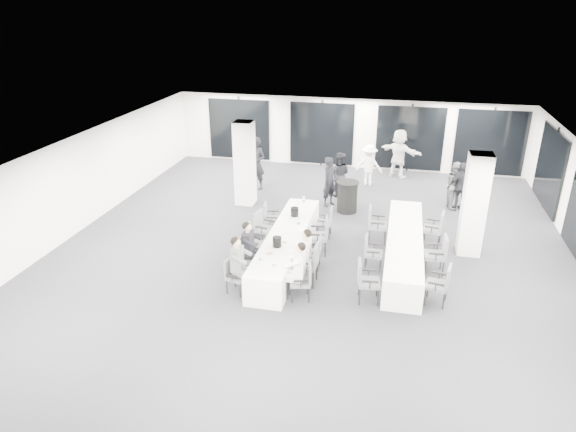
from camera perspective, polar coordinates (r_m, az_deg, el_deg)
name	(u,v)px	position (r m, az deg, el deg)	size (l,w,h in m)	color
room	(349,194)	(14.42, 6.83, 2.42)	(14.04, 16.04, 2.84)	#24252A
column_left	(245,163)	(17.06, -4.83, 5.84)	(0.60, 0.60, 2.80)	silver
column_right	(474,205)	(14.40, 19.99, 1.17)	(0.60, 0.60, 2.80)	silver
banquet_table_main	(286,246)	(13.63, -0.17, -3.31)	(0.90, 5.00, 0.75)	white
banquet_table_side	(404,248)	(13.82, 12.75, -3.53)	(0.90, 5.00, 0.75)	white
cocktail_table	(347,197)	(16.69, 6.60, 2.16)	(0.73, 0.73, 1.02)	black
chair_main_left_near	(234,273)	(12.15, -6.00, -6.35)	(0.52, 0.55, 0.86)	#494B50
chair_main_left_second	(245,254)	(12.85, -4.84, -4.21)	(0.59, 0.62, 0.98)	#494B50
chair_main_left_mid	(252,241)	(13.42, -4.02, -2.80)	(0.57, 0.62, 1.03)	#494B50
chair_main_left_fourth	(263,226)	(14.34, -2.82, -1.13)	(0.58, 0.62, 0.98)	#494B50
chair_main_left_far	(270,217)	(15.02, -2.04, -0.08)	(0.54, 0.57, 0.93)	#494B50
chair_main_right_near	(304,279)	(11.81, 1.77, -6.97)	(0.55, 0.58, 0.91)	#494B50
chair_main_right_second	(310,262)	(12.37, 2.46, -5.09)	(0.54, 0.60, 1.04)	#494B50
chair_main_right_mid	(315,251)	(13.13, 3.01, -3.86)	(0.46, 0.50, 0.86)	#494B50
chair_main_right_fourth	(321,233)	(13.83, 3.68, -1.94)	(0.60, 0.64, 1.04)	#494B50
chair_main_right_far	(326,221)	(14.86, 4.30, -0.52)	(0.46, 0.51, 0.88)	#494B50
chair_side_left_near	(365,279)	(11.83, 8.60, -6.91)	(0.56, 0.61, 1.00)	#494B50
chair_side_left_mid	(371,250)	(13.25, 9.18, -3.79)	(0.46, 0.51, 0.89)	#494B50
chair_side_left_far	(375,222)	(14.70, 9.62, -0.68)	(0.54, 0.60, 1.04)	#494B50
chair_side_right_near	(441,282)	(12.09, 16.65, -7.08)	(0.57, 0.61, 0.97)	#494B50
chair_side_right_mid	(438,252)	(13.38, 16.38, -3.88)	(0.54, 0.60, 1.01)	#494B50
chair_side_right_far	(436,227)	(14.81, 16.12, -1.16)	(0.59, 0.63, 1.02)	#494B50
seated_guest_a	(240,262)	(11.94, -5.38, -5.12)	(0.50, 0.38, 1.44)	#505357
seated_guest_b	(251,246)	(12.67, -4.19, -3.31)	(0.50, 0.38, 1.44)	black
seated_guest_c	(297,267)	(11.68, 0.99, -5.69)	(0.50, 0.38, 1.44)	white
seated_guest_d	(303,253)	(12.30, 1.68, -4.11)	(0.50, 0.38, 1.44)	white
standing_guest_a	(330,179)	(17.00, 4.68, 4.17)	(0.69, 0.56, 1.89)	black
standing_guest_b	(339,172)	(17.88, 5.71, 4.93)	(0.86, 0.53, 1.79)	black
standing_guest_c	(369,162)	(19.16, 9.01, 5.89)	(1.12, 0.57, 1.72)	white
standing_guest_d	(462,184)	(17.50, 18.75, 3.44)	(1.07, 0.60, 1.82)	black
standing_guest_f	(399,150)	(20.26, 12.25, 7.17)	(1.94, 0.75, 2.12)	white
standing_guest_g	(256,160)	(18.51, -3.52, 6.22)	(0.78, 0.63, 2.15)	black
standing_guest_h	(455,182)	(17.68, 18.11, 3.61)	(0.85, 0.52, 1.76)	#505357
ice_bucket_near	(277,242)	(12.69, -1.23, -2.89)	(0.22, 0.22, 0.25)	black
ice_bucket_far	(295,212)	(14.44, 0.74, 0.46)	(0.23, 0.23, 0.26)	black
water_bottle_a	(260,258)	(11.99, -3.08, -4.69)	(0.06, 0.06, 0.20)	silver
water_bottle_b	(299,222)	(13.80, 1.19, -0.69)	(0.08, 0.08, 0.24)	silver
water_bottle_c	(304,200)	(15.33, 1.76, 1.79)	(0.08, 0.08, 0.24)	silver
plate_a	(270,254)	(12.37, -2.06, -4.22)	(0.22, 0.22, 0.03)	white
plate_b	(273,265)	(11.85, -1.65, -5.52)	(0.19, 0.19, 0.03)	white
plate_c	(284,242)	(12.93, -0.42, -2.94)	(0.18, 0.18, 0.03)	white
wine_glass	(271,267)	(11.53, -1.92, -5.67)	(0.07, 0.07, 0.19)	silver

